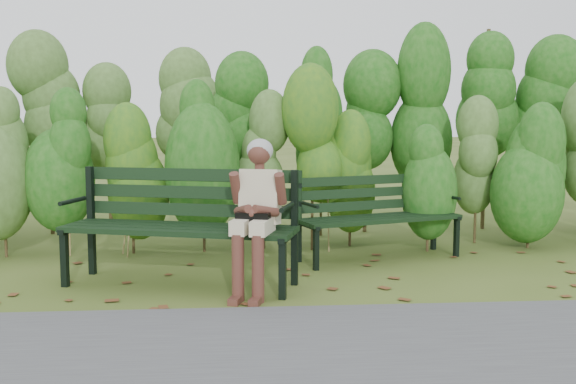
{
  "coord_description": "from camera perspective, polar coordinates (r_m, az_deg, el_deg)",
  "views": [
    {
      "loc": [
        -0.49,
        -5.94,
        1.47
      ],
      "look_at": [
        0.0,
        0.35,
        0.75
      ],
      "focal_mm": 42.0,
      "sensor_mm": 36.0,
      "label": 1
    }
  ],
  "objects": [
    {
      "name": "ground",
      "position": [
        6.13,
        0.25,
        -7.35
      ],
      "size": [
        80.0,
        80.0,
        0.0
      ],
      "primitive_type": "plane",
      "color": "#3E5418"
    },
    {
      "name": "bench_left",
      "position": [
        5.94,
        -8.81,
        -2.06
      ],
      "size": [
        2.11,
        1.2,
        1.0
      ],
      "color": "black",
      "rests_on": "ground"
    },
    {
      "name": "bench_right",
      "position": [
        7.0,
        7.38,
        -1.51
      ],
      "size": [
        1.78,
        1.06,
        0.85
      ],
      "color": "black",
      "rests_on": "ground"
    },
    {
      "name": "seated_woman",
      "position": [
        5.52,
        -2.69,
        -1.05
      ],
      "size": [
        0.51,
        0.73,
        1.28
      ],
      "color": "#BDAF95",
      "rests_on": "ground"
    },
    {
      "name": "leaf_litter",
      "position": [
        5.91,
        1.85,
        -7.85
      ],
      "size": [
        5.99,
        2.28,
        0.01
      ],
      "color": "brown",
      "rests_on": "ground"
    },
    {
      "name": "footpath",
      "position": [
        4.04,
        2.88,
        -14.72
      ],
      "size": [
        60.0,
        2.5,
        0.01
      ],
      "primitive_type": "cube",
      "color": "#474749",
      "rests_on": "ground"
    },
    {
      "name": "hedge_band",
      "position": [
        7.82,
        -0.86,
        4.95
      ],
      "size": [
        11.04,
        1.67,
        2.42
      ],
      "color": "#47381E",
      "rests_on": "ground"
    }
  ]
}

